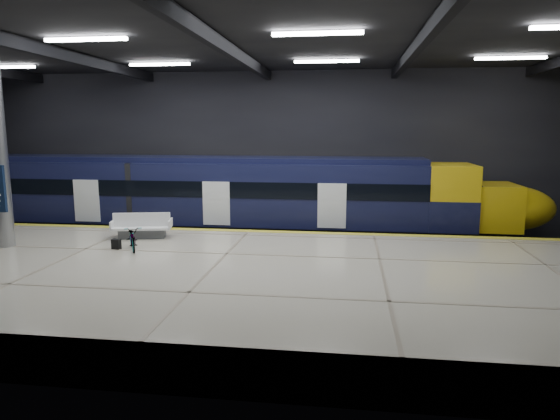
# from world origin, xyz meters

# --- Properties ---
(ground) EXTENTS (30.00, 30.00, 0.00)m
(ground) POSITION_xyz_m (0.00, 0.00, 0.00)
(ground) COLOR black
(ground) RESTS_ON ground
(room_shell) EXTENTS (30.10, 16.10, 8.05)m
(room_shell) POSITION_xyz_m (-0.00, 0.00, 5.72)
(room_shell) COLOR black
(room_shell) RESTS_ON ground
(platform) EXTENTS (30.00, 11.00, 1.10)m
(platform) POSITION_xyz_m (0.00, -2.50, 0.55)
(platform) COLOR beige
(platform) RESTS_ON ground
(safety_strip) EXTENTS (30.00, 0.40, 0.01)m
(safety_strip) POSITION_xyz_m (0.00, 2.75, 1.11)
(safety_strip) COLOR gold
(safety_strip) RESTS_ON platform
(rails) EXTENTS (30.00, 1.52, 0.16)m
(rails) POSITION_xyz_m (0.00, 5.50, 0.08)
(rails) COLOR gray
(rails) RESTS_ON ground
(train) EXTENTS (29.40, 2.84, 3.79)m
(train) POSITION_xyz_m (-2.90, 5.50, 2.06)
(train) COLOR black
(train) RESTS_ON ground
(bench) EXTENTS (2.34, 1.36, 0.97)m
(bench) POSITION_xyz_m (-3.77, 0.94, 1.44)
(bench) COLOR #595B60
(bench) RESTS_ON platform
(bicycle) EXTENTS (1.26, 1.68, 0.85)m
(bicycle) POSITION_xyz_m (-3.33, -0.90, 1.52)
(bicycle) COLOR #99999E
(bicycle) RESTS_ON platform
(pannier_bag) EXTENTS (0.33, 0.23, 0.35)m
(pannier_bag) POSITION_xyz_m (-3.93, -0.90, 1.28)
(pannier_bag) COLOR black
(pannier_bag) RESTS_ON platform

